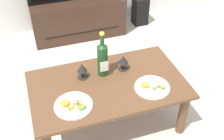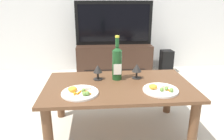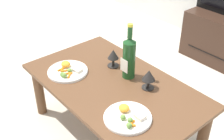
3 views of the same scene
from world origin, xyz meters
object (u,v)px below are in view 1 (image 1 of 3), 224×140
at_px(goblet_left, 82,69).
at_px(dinner_plate_left, 73,105).
at_px(dining_table, 108,90).
at_px(wine_bottle, 103,58).
at_px(goblet_right, 123,60).
at_px(tv_stand, 78,17).
at_px(floor_speaker, 140,11).
at_px(dinner_plate_right, 152,87).

xyz_separation_m(goblet_left, dinner_plate_left, (-0.14, -0.28, -0.07)).
height_order(dining_table, wine_bottle, wine_bottle).
relative_size(goblet_left, goblet_right, 0.99).
distance_m(tv_stand, dinner_plate_left, 1.68).
xyz_separation_m(floor_speaker, goblet_left, (-1.07, -1.35, 0.34)).
bearing_deg(floor_speaker, wine_bottle, -124.92).
xyz_separation_m(tv_stand, dinner_plate_left, (-0.40, -1.62, 0.21)).
height_order(dining_table, goblet_left, goblet_left).
distance_m(dining_table, floor_speaker, 1.75).
height_order(goblet_left, goblet_right, goblet_right).
relative_size(dining_table, dinner_plate_left, 4.35).
height_order(dining_table, floor_speaker, dining_table).
bearing_deg(goblet_left, floor_speaker, 51.64).
relative_size(wine_bottle, dinner_plate_left, 1.38).
xyz_separation_m(dinner_plate_left, dinner_plate_right, (0.60, 0.00, -0.00)).
height_order(goblet_left, dinner_plate_left, goblet_left).
xyz_separation_m(wine_bottle, goblet_left, (-0.17, 0.01, -0.07)).
bearing_deg(dinner_plate_left, tv_stand, 76.32).
distance_m(wine_bottle, dinner_plate_right, 0.43).
bearing_deg(dining_table, wine_bottle, 88.01).
relative_size(tv_stand, dinner_plate_left, 3.98).
bearing_deg(dinner_plate_right, goblet_right, 113.96).
bearing_deg(wine_bottle, dinner_plate_left, -137.43).
bearing_deg(dining_table, tv_stand, 86.23).
relative_size(floor_speaker, wine_bottle, 0.93).
height_order(dining_table, tv_stand, tv_stand).
distance_m(dining_table, wine_bottle, 0.26).
relative_size(dining_table, goblet_right, 9.06).
xyz_separation_m(dining_table, goblet_right, (0.17, 0.13, 0.16)).
bearing_deg(floor_speaker, goblet_right, -119.87).
distance_m(floor_speaker, goblet_right, 1.57).
distance_m(floor_speaker, dinner_plate_right, 1.76).
xyz_separation_m(wine_bottle, goblet_right, (0.17, 0.01, -0.06)).
xyz_separation_m(wine_bottle, dinner_plate_left, (-0.30, -0.28, -0.14)).
bearing_deg(floor_speaker, dining_table, -122.74).
height_order(dining_table, dinner_plate_left, dinner_plate_left).
bearing_deg(dinner_plate_right, dining_table, 152.96).
height_order(tv_stand, wine_bottle, wine_bottle).
height_order(wine_bottle, goblet_left, wine_bottle).
distance_m(goblet_right, dinner_plate_right, 0.32).
distance_m(dining_table, goblet_right, 0.27).
bearing_deg(dinner_plate_left, goblet_right, 31.20).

